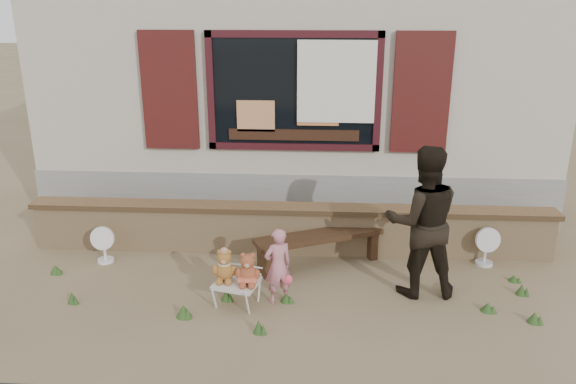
# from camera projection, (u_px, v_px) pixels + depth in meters

# --- Properties ---
(ground) EXTENTS (80.00, 80.00, 0.00)m
(ground) POSITION_uv_depth(u_px,v_px,m) (285.00, 286.00, 6.82)
(ground) COLOR brown
(ground) RESTS_ON ground
(shopfront) EXTENTS (8.04, 5.13, 4.00)m
(shopfront) POSITION_uv_depth(u_px,v_px,m) (301.00, 74.00, 10.41)
(shopfront) COLOR gray
(shopfront) RESTS_ON ground
(brick_wall) EXTENTS (7.10, 0.36, 0.67)m
(brick_wall) POSITION_uv_depth(u_px,v_px,m) (290.00, 228.00, 7.66)
(brick_wall) COLOR tan
(brick_wall) RESTS_ON ground
(bench) EXTENTS (1.69, 1.04, 0.44)m
(bench) POSITION_uv_depth(u_px,v_px,m) (319.00, 242.00, 7.26)
(bench) COLOR black
(bench) RESTS_ON ground
(folding_chair) EXTENTS (0.56, 0.52, 0.29)m
(folding_chair) POSITION_uv_depth(u_px,v_px,m) (237.00, 284.00, 6.31)
(folding_chair) COLOR beige
(folding_chair) RESTS_ON ground
(teddy_bear_left) EXTENTS (0.33, 0.30, 0.38)m
(teddy_bear_left) POSITION_uv_depth(u_px,v_px,m) (225.00, 265.00, 6.28)
(teddy_bear_left) COLOR brown
(teddy_bear_left) RESTS_ON folding_chair
(teddy_bear_right) EXTENTS (0.33, 0.30, 0.38)m
(teddy_bear_right) POSITION_uv_depth(u_px,v_px,m) (248.00, 268.00, 6.20)
(teddy_bear_right) COLOR brown
(teddy_bear_right) RESTS_ON folding_chair
(child) EXTENTS (0.39, 0.34, 0.90)m
(child) POSITION_uv_depth(u_px,v_px,m) (278.00, 266.00, 6.33)
(child) COLOR #D07C8A
(child) RESTS_ON ground
(adult) EXTENTS (0.91, 0.73, 1.79)m
(adult) POSITION_uv_depth(u_px,v_px,m) (422.00, 222.00, 6.40)
(adult) COLOR black
(adult) RESTS_ON ground
(fan_left) EXTENTS (0.31, 0.21, 0.51)m
(fan_left) POSITION_uv_depth(u_px,v_px,m) (104.00, 244.00, 7.37)
(fan_left) COLOR white
(fan_left) RESTS_ON ground
(fan_right) EXTENTS (0.34, 0.22, 0.53)m
(fan_right) POSITION_uv_depth(u_px,v_px,m) (486.00, 246.00, 7.29)
(fan_right) COLOR silver
(fan_right) RESTS_ON ground
(grass_tufts) EXTENTS (5.88, 1.45, 0.15)m
(grass_tufts) POSITION_uv_depth(u_px,v_px,m) (303.00, 299.00, 6.38)
(grass_tufts) COLOR #2D4C1E
(grass_tufts) RESTS_ON ground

